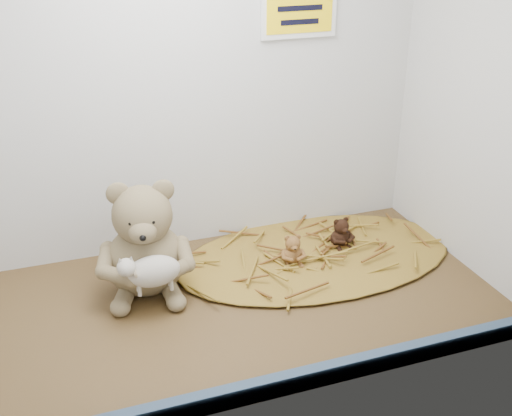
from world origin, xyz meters
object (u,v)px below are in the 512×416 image
object	(u,v)px
toy_lamb	(154,271)
mini_teddy_tan	(293,248)
main_teddy	(144,238)
mini_teddy_brown	(341,231)

from	to	relation	value
toy_lamb	mini_teddy_tan	xyz separation A→B (cm)	(33.28, 7.48, -4.75)
main_teddy	mini_teddy_brown	bearing A→B (deg)	12.66
main_teddy	toy_lamb	world-z (taller)	main_teddy
toy_lamb	mini_teddy_brown	world-z (taller)	toy_lamb
main_teddy	toy_lamb	xyz separation A→B (cm)	(0.00, -9.12, -3.04)
mini_teddy_brown	toy_lamb	bearing A→B (deg)	-174.69
mini_teddy_tan	mini_teddy_brown	xyz separation A→B (cm)	(14.09, 3.78, 0.09)
mini_teddy_brown	main_teddy	bearing A→B (deg)	174.52
mini_teddy_tan	mini_teddy_brown	size ratio (longest dim) A/B	0.98
main_teddy	mini_teddy_tan	distance (cm)	34.21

